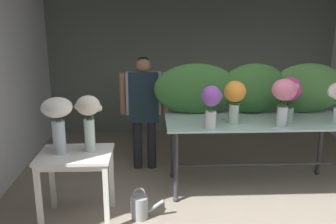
% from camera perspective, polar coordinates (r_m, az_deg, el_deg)
% --- Properties ---
extents(ground_plane, '(8.51, 8.51, 0.00)m').
position_cam_1_polar(ground_plane, '(4.95, 6.02, -9.60)').
color(ground_plane, gray).
extents(wall_back, '(5.08, 0.12, 2.70)m').
position_cam_1_polar(wall_back, '(6.47, 3.81, 8.66)').
color(wall_back, slate).
rests_on(wall_back, ground).
extents(wall_left, '(0.12, 3.99, 2.70)m').
position_cam_1_polar(wall_left, '(4.86, -24.74, 5.27)').
color(wall_left, silver).
rests_on(wall_left, ground).
extents(display_table_glass, '(2.13, 0.84, 0.87)m').
position_cam_1_polar(display_table_glass, '(4.44, 13.54, -2.80)').
color(display_table_glass, '#ABD0CD').
rests_on(display_table_glass, ground).
extents(side_table_white, '(0.72, 0.55, 0.73)m').
position_cam_1_polar(side_table_white, '(3.77, -14.25, -7.72)').
color(side_table_white, white).
rests_on(side_table_white, ground).
extents(florist, '(0.63, 0.24, 1.53)m').
position_cam_1_polar(florist, '(4.84, -3.81, 1.66)').
color(florist, '#232328').
rests_on(florist, ground).
extents(foliage_backdrop, '(2.39, 0.29, 0.63)m').
position_cam_1_polar(foliage_backdrop, '(4.62, 13.47, 3.59)').
color(foliage_backdrop, '#387033').
rests_on(foliage_backdrop, display_table_glass).
extents(vase_magenta_stock, '(0.26, 0.24, 0.51)m').
position_cam_1_polar(vase_magenta_stock, '(4.43, 18.57, 2.77)').
color(vase_magenta_stock, silver).
rests_on(vase_magenta_stock, display_table_glass).
extents(vase_violet_anemones, '(0.23, 0.21, 0.47)m').
position_cam_1_polar(vase_violet_anemones, '(3.89, 6.81, 1.41)').
color(vase_violet_anemones, silver).
rests_on(vase_violet_anemones, display_table_glass).
extents(vase_sunset_snapdragons, '(0.24, 0.24, 0.49)m').
position_cam_1_polar(vase_sunset_snapdragons, '(4.12, 10.43, 2.40)').
color(vase_sunset_snapdragons, silver).
rests_on(vase_sunset_snapdragons, display_table_glass).
extents(vase_rosy_tulips, '(0.28, 0.27, 0.53)m').
position_cam_1_polar(vase_rosy_tulips, '(4.14, 17.74, 2.55)').
color(vase_rosy_tulips, silver).
rests_on(vase_rosy_tulips, display_table_glass).
extents(vase_white_roses_tall, '(0.30, 0.30, 0.56)m').
position_cam_1_polar(vase_white_roses_tall, '(3.66, -16.95, -0.75)').
color(vase_white_roses_tall, silver).
rests_on(vase_white_roses_tall, side_table_white).
extents(vase_cream_lisianthus_tall, '(0.27, 0.23, 0.57)m').
position_cam_1_polar(vase_cream_lisianthus_tall, '(3.65, -12.32, -0.56)').
color(vase_cream_lisianthus_tall, silver).
rests_on(vase_cream_lisianthus_tall, side_table_white).
extents(watering_can, '(0.35, 0.18, 0.34)m').
position_cam_1_polar(watering_can, '(3.91, -4.40, -14.59)').
color(watering_can, '#999EA3').
rests_on(watering_can, ground).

